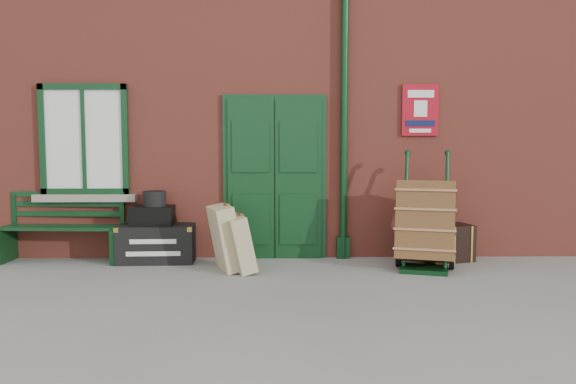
{
  "coord_description": "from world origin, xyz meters",
  "views": [
    {
      "loc": [
        -0.24,
        -6.26,
        1.6
      ],
      "look_at": [
        -0.13,
        0.6,
        1.0
      ],
      "focal_mm": 35.0,
      "sensor_mm": 36.0,
      "label": 1
    }
  ],
  "objects_px": {
    "bench": "(64,225)",
    "houdini_trunk": "(157,243)",
    "porter_trolley": "(425,224)",
    "dark_trunk": "(445,243)"
  },
  "relations": [
    {
      "from": "bench",
      "to": "houdini_trunk",
      "type": "distance_m",
      "value": 1.29
    },
    {
      "from": "houdini_trunk",
      "to": "porter_trolley",
      "type": "relative_size",
      "value": 0.68
    },
    {
      "from": "bench",
      "to": "porter_trolley",
      "type": "bearing_deg",
      "value": -3.99
    },
    {
      "from": "porter_trolley",
      "to": "dark_trunk",
      "type": "distance_m",
      "value": 0.71
    },
    {
      "from": "porter_trolley",
      "to": "houdini_trunk",
      "type": "bearing_deg",
      "value": -171.42
    },
    {
      "from": "bench",
      "to": "dark_trunk",
      "type": "xyz_separation_m",
      "value": [
        5.18,
        -0.07,
        -0.24
      ]
    },
    {
      "from": "porter_trolley",
      "to": "dark_trunk",
      "type": "xyz_separation_m",
      "value": [
        0.4,
        0.49,
        -0.32
      ]
    },
    {
      "from": "bench",
      "to": "dark_trunk",
      "type": "relative_size",
      "value": 2.32
    },
    {
      "from": "porter_trolley",
      "to": "dark_trunk",
      "type": "bearing_deg",
      "value": 67.13
    },
    {
      "from": "porter_trolley",
      "to": "bench",
      "type": "bearing_deg",
      "value": -170.15
    }
  ]
}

